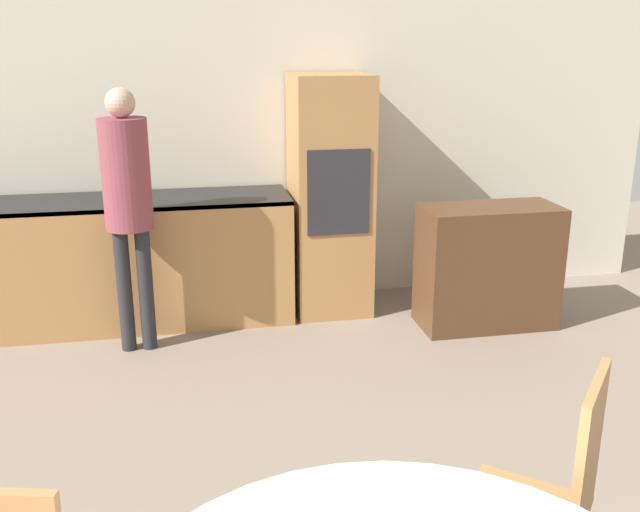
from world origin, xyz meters
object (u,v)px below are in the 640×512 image
chair_far_right (554,496)px  oven_unit (330,196)px  sideboard (488,267)px  person_standing (127,191)px

chair_far_right → oven_unit: bearing=-138.1°
sideboard → person_standing: (-2.43, 0.04, 0.63)m
person_standing → sideboard: bearing=-1.0°
sideboard → person_standing: bearing=179.0°
oven_unit → sideboard: oven_unit is taller
person_standing → chair_far_right: bearing=-61.1°
chair_far_right → person_standing: person_standing is taller
sideboard → person_standing: person_standing is taller
oven_unit → person_standing: bearing=-160.5°
oven_unit → sideboard: bearing=-27.6°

